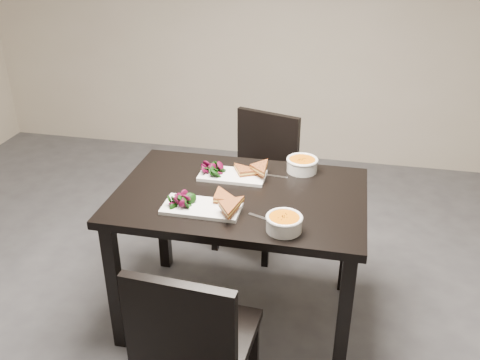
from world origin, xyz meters
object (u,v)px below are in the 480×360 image
at_px(plate_far, 232,176).
at_px(soup_bowl_far, 302,164).
at_px(chair_far, 259,173).
at_px(chair_near, 193,341).
at_px(table, 240,211).
at_px(plate_near, 202,208).
at_px(soup_bowl_near, 284,222).

distance_m(plate_far, soup_bowl_far, 0.37).
relative_size(chair_far, plate_far, 2.54).
xyz_separation_m(chair_far, soup_bowl_far, (0.30, -0.46, 0.31)).
distance_m(chair_near, soup_bowl_far, 1.11).
height_order(table, plate_near, plate_near).
height_order(chair_near, soup_bowl_near, chair_near).
xyz_separation_m(plate_near, soup_bowl_near, (0.39, -0.10, 0.03)).
xyz_separation_m(table, plate_near, (-0.14, -0.19, 0.11)).
bearing_deg(plate_far, chair_near, -87.26).
relative_size(soup_bowl_near, plate_far, 0.47).
bearing_deg(soup_bowl_near, chair_near, -122.55).
bearing_deg(table, chair_far, 92.89).
distance_m(table, plate_near, 0.26).
bearing_deg(chair_near, plate_far, 96.48).
bearing_deg(soup_bowl_near, plate_far, 126.38).
bearing_deg(chair_far, table, -70.29).
bearing_deg(chair_far, plate_far, -76.50).
distance_m(table, plate_far, 0.20).
bearing_deg(table, plate_far, 115.04).
bearing_deg(soup_bowl_far, chair_far, 123.50).
xyz_separation_m(plate_near, plate_far, (0.06, 0.35, -0.00)).
xyz_separation_m(table, soup_bowl_far, (0.27, 0.30, 0.14)).
height_order(soup_bowl_near, soup_bowl_far, soup_bowl_far).
distance_m(soup_bowl_near, soup_bowl_far, 0.58).
bearing_deg(plate_far, table, -64.96).
height_order(plate_near, plate_far, same).
relative_size(plate_near, soup_bowl_near, 2.24).
bearing_deg(table, chair_near, -92.43).
relative_size(chair_near, plate_near, 2.40).
relative_size(table, soup_bowl_near, 7.58).
distance_m(chair_far, soup_bowl_far, 0.63).
relative_size(chair_near, soup_bowl_near, 5.37).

